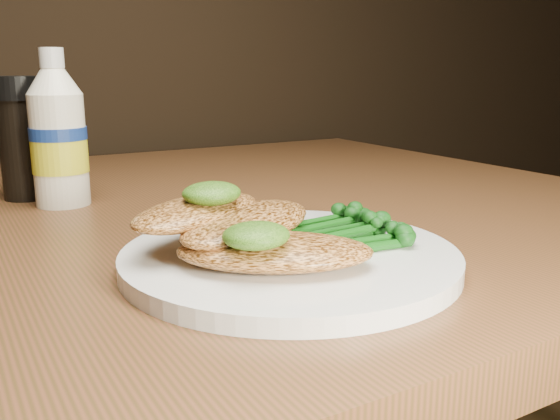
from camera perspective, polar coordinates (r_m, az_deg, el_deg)
plate at (r=0.43m, az=0.94°, el=-4.55°), size 0.24×0.24×0.01m
chicken_front at (r=0.39m, az=-0.49°, el=-3.96°), size 0.15×0.13×0.02m
chicken_mid at (r=0.43m, az=-3.09°, el=-1.22°), size 0.15×0.13×0.02m
chicken_back at (r=0.43m, az=-7.83°, el=-0.14°), size 0.14×0.11×0.02m
pesto_front at (r=0.37m, az=-2.28°, el=-2.44°), size 0.05×0.04×0.02m
pesto_back at (r=0.42m, az=-6.53°, el=1.59°), size 0.05×0.05×0.02m
broccolini_bundle at (r=0.45m, az=5.13°, el=-1.80°), size 0.12×0.09×0.02m
mayo_bottle at (r=0.65m, az=-20.40°, el=7.29°), size 0.07×0.07×0.16m
pepper_grinder at (r=0.70m, az=-23.28°, el=6.27°), size 0.06×0.06×0.13m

